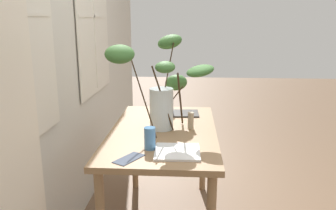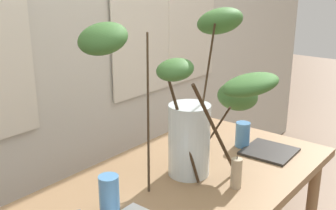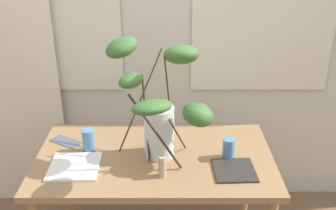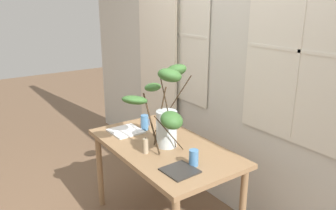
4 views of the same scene
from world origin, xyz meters
The scene contains 10 objects.
back_wall_with_windows centered at (0.00, 0.74, 1.40)m, with size 5.38×0.14×2.78m.
curtain_sheer_side centered at (-1.03, 0.62, 1.18)m, with size 0.70×0.03×2.36m, color silver.
dining_table centered at (0.00, 0.00, 0.69)m, with size 1.34×0.75×0.78m.
vase_with_branches centered at (0.03, 0.00, 1.10)m, with size 0.69×0.76×0.69m.
drinking_glass_blue_left centered at (-0.38, 0.05, 0.85)m, with size 0.07×0.07×0.14m, color #4C84BC.
drinking_glass_blue_right centered at (0.42, -0.02, 0.84)m, with size 0.07×0.07×0.12m, color #4C84BC.
plate_square_left centered at (-0.43, -0.12, 0.79)m, with size 0.27×0.27×0.01m, color white.
plate_square_right centered at (0.43, -0.15, 0.79)m, with size 0.22×0.22×0.01m, color #2D2B28.
napkin_folded centered at (-0.54, 0.15, 0.78)m, with size 0.19×0.09×0.00m, color #4C566B.
pillar_candle centered at (0.05, -0.20, 0.84)m, with size 0.04×0.04×0.13m.
Camera 4 is at (2.09, -1.40, 1.92)m, focal length 35.75 mm.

